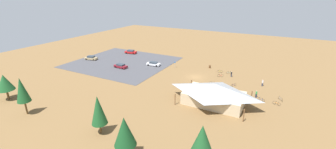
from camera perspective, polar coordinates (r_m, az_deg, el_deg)
The scene contains 27 objects.
ground at distance 65.36m, azimuth 7.04°, elevation -0.67°, with size 160.00×160.00×0.00m, color brown.
parking_lot_asphalt at distance 80.20m, azimuth -11.44°, elevation 3.09°, with size 32.73×30.18×0.05m, color #424247.
bike_pavilion at distance 50.01m, azimuth 11.66°, elevation -4.57°, with size 14.77×9.55×4.68m.
trash_bin at distance 73.79m, azimuth 10.58°, elevation 1.98°, with size 0.60×0.60×0.90m, color brown.
lot_sign at distance 72.44m, azimuth 1.77°, elevation 2.78°, with size 0.56×0.08×2.20m.
pine_far_west at distance 40.01m, azimuth -17.31°, elevation -8.65°, with size 2.74×2.74×7.14m.
pine_mideast at distance 62.12m, azimuth -36.19°, elevation -1.66°, with size 3.65×3.65×6.01m.
pine_west at distance 29.72m, azimuth 8.64°, elevation -16.78°, with size 3.69×3.69×8.00m.
pine_midwest at distance 52.13m, azimuth -33.20°, elevation -3.33°, with size 2.57×2.57×7.83m.
pine_far_east at distance 33.63m, azimuth -10.99°, elevation -14.07°, with size 3.29×3.29×6.80m.
bicycle_orange_edge_north at distance 54.71m, azimuth 25.92°, elevation -6.62°, with size 1.63×0.64×0.85m.
bicycle_red_yard_front at distance 66.67m, azimuth 13.12°, elevation -0.27°, with size 1.67×0.65×0.90m.
bicycle_white_edge_south at distance 57.31m, azimuth 26.70°, elevation -5.55°, with size 1.00×1.51×0.83m.
bicycle_black_by_bin at distance 58.83m, azimuth 15.51°, elevation -3.32°, with size 1.03×1.58×0.92m.
bicycle_blue_front_row at distance 55.19m, azimuth 22.64°, elevation -5.90°, with size 1.54×0.84×0.75m.
bicycle_purple_yard_left at distance 61.06m, azimuth 16.39°, elevation -2.57°, with size 1.01×1.38×0.79m.
bicycle_silver_mid_cluster at distance 61.01m, azimuth 11.25°, elevation -2.12°, with size 1.65×0.52×0.82m.
bicycle_green_lone_east at distance 57.90m, azimuth 21.43°, elevation -4.49°, with size 0.48×1.62×0.74m.
bicycle_yellow_near_sign at distance 70.08m, azimuth 13.08°, elevation 0.74°, with size 1.60×0.66×0.86m.
bicycle_teal_near_porch at distance 69.65m, azimuth 15.28°, elevation 0.42°, with size 1.75×0.61×0.87m.
car_white_far_end at distance 74.83m, azimuth -3.72°, elevation 2.76°, with size 4.64×2.30×1.30m.
car_maroon_back_corner at distance 74.02m, azimuth -11.96°, elevation 2.16°, with size 4.56×1.96×1.34m.
car_red_by_curb at distance 90.88m, azimuth -9.47°, elevation 5.74°, with size 4.80×2.66×1.43m.
car_tan_inner_stall at distance 85.88m, azimuth -18.99°, elevation 4.04°, with size 4.69×2.73×1.45m.
visitor_near_lot at distance 67.47m, azimuth 15.84°, elevation 0.14°, with size 0.36×0.39×1.64m.
visitor_by_pavilion at distance 56.19m, azimuth 21.56°, elevation -4.61°, with size 0.40×0.38×1.76m.
visitor_at_bikes at distance 63.47m, azimuth 22.93°, elevation -1.95°, with size 0.37×0.36×1.78m.
Camera 1 is at (-21.26, 57.24, 23.30)m, focal length 23.95 mm.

